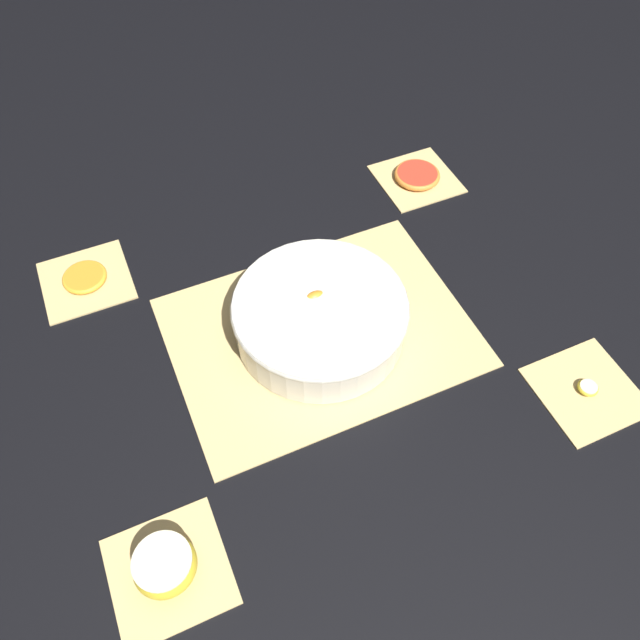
# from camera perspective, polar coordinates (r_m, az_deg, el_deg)

# --- Properties ---
(ground_plane) EXTENTS (6.00, 6.00, 0.00)m
(ground_plane) POSITION_cam_1_polar(r_m,az_deg,el_deg) (1.05, 0.00, -1.16)
(ground_plane) COLOR black
(bamboo_mat_center) EXTENTS (0.49, 0.36, 0.01)m
(bamboo_mat_center) POSITION_cam_1_polar(r_m,az_deg,el_deg) (1.04, 0.00, -1.06)
(bamboo_mat_center) COLOR #D6B775
(bamboo_mat_center) RESTS_ON ground_plane
(coaster_mat_near_left) EXTENTS (0.15, 0.15, 0.01)m
(coaster_mat_near_left) POSITION_cam_1_polar(r_m,az_deg,el_deg) (1.32, 8.82, 12.68)
(coaster_mat_near_left) COLOR #D6B775
(coaster_mat_near_left) RESTS_ON ground_plane
(coaster_mat_near_right) EXTENTS (0.15, 0.15, 0.01)m
(coaster_mat_near_right) POSITION_cam_1_polar(r_m,az_deg,el_deg) (1.19, -20.62, 3.43)
(coaster_mat_near_right) COLOR #D6B775
(coaster_mat_near_right) RESTS_ON ground_plane
(coaster_mat_far_left) EXTENTS (0.15, 0.15, 0.01)m
(coaster_mat_far_left) POSITION_cam_1_polar(r_m,az_deg,el_deg) (1.07, 23.18, -5.91)
(coaster_mat_far_left) COLOR #D6B775
(coaster_mat_far_left) RESTS_ON ground_plane
(coaster_mat_far_right) EXTENTS (0.15, 0.15, 0.01)m
(coaster_mat_far_right) POSITION_cam_1_polar(r_m,az_deg,el_deg) (0.90, -13.65, -21.42)
(coaster_mat_far_right) COLOR #D6B775
(coaster_mat_far_right) RESTS_ON ground_plane
(fruit_salad_bowl) EXTENTS (0.29, 0.29, 0.08)m
(fruit_salad_bowl) POSITION_cam_1_polar(r_m,az_deg,el_deg) (1.01, 0.04, 0.42)
(fruit_salad_bowl) COLOR silver
(fruit_salad_bowl) RESTS_ON bamboo_mat_center
(apple_half) EXTENTS (0.08, 0.08, 0.05)m
(apple_half) POSITION_cam_1_polar(r_m,az_deg,el_deg) (0.87, -14.00, -20.94)
(apple_half) COLOR gold
(apple_half) RESTS_ON coaster_mat_far_right
(orange_slice_whole) EXTENTS (0.08, 0.08, 0.01)m
(orange_slice_whole) POSITION_cam_1_polar(r_m,az_deg,el_deg) (1.18, -20.73, 3.68)
(orange_slice_whole) COLOR orange
(orange_slice_whole) RESTS_ON coaster_mat_near_right
(banana_coin_single) EXTENTS (0.03, 0.03, 0.01)m
(banana_coin_single) POSITION_cam_1_polar(r_m,az_deg,el_deg) (1.06, 23.30, -5.70)
(banana_coin_single) COLOR #F4EABC
(banana_coin_single) RESTS_ON coaster_mat_far_left
(grapefruit_slice) EXTENTS (0.09, 0.09, 0.01)m
(grapefruit_slice) POSITION_cam_1_polar(r_m,az_deg,el_deg) (1.31, 8.87, 12.97)
(grapefruit_slice) COLOR red
(grapefruit_slice) RESTS_ON coaster_mat_near_left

